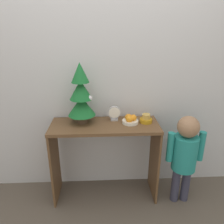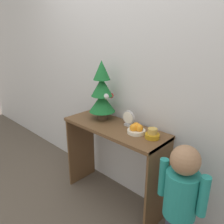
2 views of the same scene
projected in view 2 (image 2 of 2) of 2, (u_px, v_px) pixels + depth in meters
The scene contains 8 objects.
ground_plane at pixel (100, 208), 2.13m from camera, with size 12.00×12.00×0.00m, color brown.
back_wall at pixel (132, 74), 2.01m from camera, with size 7.00×0.05×2.50m, color silver.
console_table at pixel (114, 146), 2.06m from camera, with size 1.02×0.39×0.81m.
mini_tree at pixel (102, 92), 2.08m from camera, with size 0.25×0.25×0.57m.
fruit_bowl at pixel (136, 129), 1.84m from camera, with size 0.15×0.15×0.09m.
singing_bowl at pixel (152, 134), 1.75m from camera, with size 0.12×0.12×0.08m.
desk_clock at pixel (128, 119), 1.97m from camera, with size 0.13×0.04×0.15m.
child_figure at pixel (181, 192), 1.50m from camera, with size 0.36×0.23×0.92m.
Camera 2 is at (1.26, -1.15, 1.58)m, focal length 35.00 mm.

